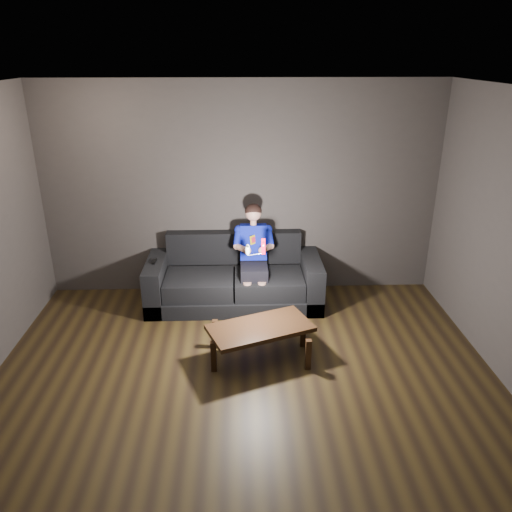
{
  "coord_description": "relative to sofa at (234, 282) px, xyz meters",
  "views": [
    {
      "loc": [
        -0.04,
        -3.62,
        2.99
      ],
      "look_at": [
        0.15,
        1.55,
        0.85
      ],
      "focal_mm": 35.0,
      "sensor_mm": 36.0,
      "label": 1
    }
  ],
  "objects": [
    {
      "name": "child",
      "position": [
        0.25,
        -0.05,
        0.46
      ],
      "size": [
        0.49,
        0.6,
        1.21
      ],
      "color": "black",
      "rests_on": "sofa"
    },
    {
      "name": "coffee_table",
      "position": [
        0.27,
        -1.29,
        0.06
      ],
      "size": [
        1.16,
        0.87,
        0.38
      ],
      "color": "black",
      "rests_on": "floor"
    },
    {
      "name": "wii_remote_black",
      "position": [
        -0.97,
        -0.08,
        0.33
      ],
      "size": [
        0.04,
        0.14,
        0.03
      ],
      "color": "black",
      "rests_on": "sofa"
    },
    {
      "name": "floor",
      "position": [
        0.11,
        -2.11,
        -0.27
      ],
      "size": [
        5.0,
        5.0,
        0.0
      ],
      "primitive_type": "plane",
      "color": "black",
      "rests_on": "ground"
    },
    {
      "name": "sofa",
      "position": [
        0.0,
        0.0,
        0.0
      ],
      "size": [
        2.16,
        0.93,
        0.83
      ],
      "color": "black",
      "rests_on": "floor"
    },
    {
      "name": "back_wall",
      "position": [
        0.11,
        0.39,
        1.08
      ],
      "size": [
        5.0,
        0.04,
        2.7
      ],
      "primitive_type": "cube",
      "color": "#393433",
      "rests_on": "ground"
    },
    {
      "name": "wii_remote_red",
      "position": [
        0.34,
        -0.52,
        0.68
      ],
      "size": [
        0.04,
        0.07,
        0.19
      ],
      "color": "red",
      "rests_on": "child"
    },
    {
      "name": "nunchuk_white",
      "position": [
        0.16,
        -0.51,
        0.64
      ],
      "size": [
        0.06,
        0.08,
        0.14
      ],
      "color": "white",
      "rests_on": "child"
    },
    {
      "name": "ceiling",
      "position": [
        0.11,
        -2.11,
        2.43
      ],
      "size": [
        5.0,
        5.0,
        0.02
      ],
      "primitive_type": "cube",
      "color": "silver",
      "rests_on": "back_wall"
    }
  ]
}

